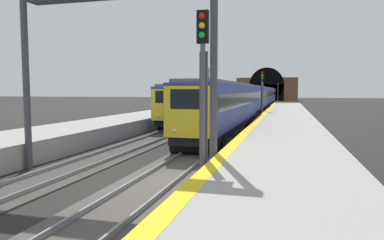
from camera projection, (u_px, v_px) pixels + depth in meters
ground_plane at (157, 184)px, 12.98m from camera, size 320.00×320.00×0.00m
platform_right at (283, 176)px, 11.80m from camera, size 112.00×4.68×1.08m
platform_right_edge_strip at (221, 157)px, 12.29m from camera, size 112.00×0.50×0.01m
track_main_line at (157, 182)px, 12.97m from camera, size 160.00×2.88×0.21m
track_adjacent_line at (55, 175)px, 14.07m from camera, size 160.00×2.70×0.21m
train_main_approaching at (257, 98)px, 55.15m from camera, size 78.74×2.99×3.95m
train_adjacent_platform at (228, 98)px, 55.04m from camera, size 57.09×3.12×4.76m
railway_signal_near at (203, 85)px, 11.74m from camera, size 0.39×0.38×5.93m
railway_signal_mid at (262, 91)px, 39.34m from camera, size 0.39×0.38×5.49m
railway_signal_far at (278, 90)px, 104.66m from camera, size 0.39×0.38×5.69m
overhead_signal_gantry at (112, 28)px, 13.91m from camera, size 0.70×8.34×7.76m
tunnel_portal at (267, 89)px, 118.55m from camera, size 2.77×19.81×11.09m
catenary_mast_near at (209, 87)px, 74.95m from camera, size 0.22×2.30×8.10m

